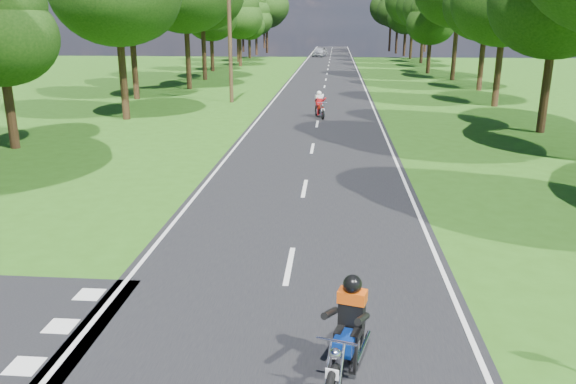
{
  "coord_description": "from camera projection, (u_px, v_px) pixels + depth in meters",
  "views": [
    {
      "loc": [
        0.92,
        -9.28,
        5.14
      ],
      "look_at": [
        -0.2,
        4.0,
        1.1
      ],
      "focal_mm": 35.0,
      "sensor_mm": 36.0,
      "label": 1
    }
  ],
  "objects": [
    {
      "name": "telegraph_pole",
      "position": [
        230.0,
        40.0,
        36.42
      ],
      "size": [
        1.2,
        0.26,
        8.0
      ],
      "color": "#382616",
      "rests_on": "ground"
    },
    {
      "name": "distant_car",
      "position": [
        320.0,
        52.0,
        87.25
      ],
      "size": [
        2.55,
        4.47,
        1.43
      ],
      "primitive_type": "imported",
      "rotation": [
        0.0,
        0.0,
        -0.22
      ],
      "color": "#B9BBC1",
      "rests_on": "main_road"
    },
    {
      "name": "road_markings",
      "position": [
        325.0,
        76.0,
        56.32
      ],
      "size": [
        7.4,
        140.0,
        0.01
      ],
      "color": "silver",
      "rests_on": "main_road"
    },
    {
      "name": "rider_far_red",
      "position": [
        320.0,
        104.0,
        31.31
      ],
      "size": [
        1.01,
        1.86,
        1.47
      ],
      "primitive_type": null,
      "rotation": [
        0.0,
        0.0,
        0.25
      ],
      "color": "maroon",
      "rests_on": "main_road"
    },
    {
      "name": "rider_near_blue",
      "position": [
        348.0,
        329.0,
        8.26
      ],
      "size": [
        1.09,
        1.98,
        1.57
      ],
      "primitive_type": null,
      "rotation": [
        0.0,
        0.0,
        -0.26
      ],
      "color": "navy",
      "rests_on": "main_road"
    },
    {
      "name": "ground",
      "position": [
        281.0,
        311.0,
        10.41
      ],
      "size": [
        160.0,
        160.0,
        0.0
      ],
      "primitive_type": "plane",
      "color": "#285513",
      "rests_on": "ground"
    },
    {
      "name": "main_road",
      "position": [
        327.0,
        74.0,
        58.1
      ],
      "size": [
        7.0,
        140.0,
        0.02
      ],
      "primitive_type": "cube",
      "color": "black",
      "rests_on": "ground"
    }
  ]
}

